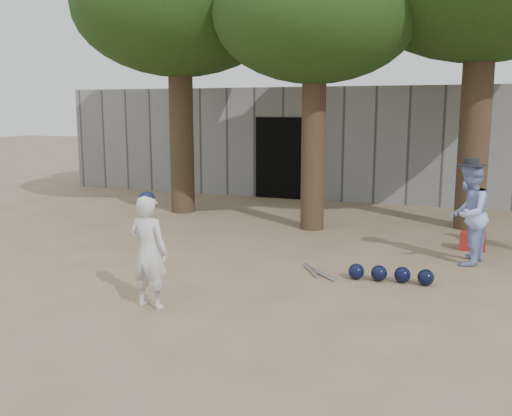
% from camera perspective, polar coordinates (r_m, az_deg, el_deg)
% --- Properties ---
extents(ground, '(70.00, 70.00, 0.00)m').
position_cam_1_polar(ground, '(8.17, -6.51, -7.45)').
color(ground, '#937C5E').
rests_on(ground, ground).
extents(boy_player, '(0.53, 0.36, 1.41)m').
position_cam_1_polar(boy_player, '(7.09, -10.70, -4.33)').
color(boy_player, silver).
rests_on(boy_player, ground).
extents(spectator_blue, '(0.76, 0.89, 1.60)m').
position_cam_1_polar(spectator_blue, '(9.51, 20.46, -0.57)').
color(spectator_blue, '#97AEEA').
rests_on(spectator_blue, ground).
extents(red_bag, '(0.43, 0.33, 0.30)m').
position_cam_1_polar(red_bag, '(10.62, 20.85, -3.14)').
color(red_bag, '#A62D16').
rests_on(red_bag, ground).
extents(back_building, '(16.00, 5.24, 3.00)m').
position_cam_1_polar(back_building, '(17.64, 9.14, 6.76)').
color(back_building, gray).
rests_on(back_building, ground).
extents(helmet_row, '(1.19, 0.30, 0.23)m').
position_cam_1_polar(helmet_row, '(8.35, 13.30, -6.46)').
color(helmet_row, black).
rests_on(helmet_row, ground).
extents(bat_pile, '(0.68, 0.70, 0.06)m').
position_cam_1_polar(bat_pile, '(8.58, 6.05, -6.39)').
color(bat_pile, '#B4B3BA').
rests_on(bat_pile, ground).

